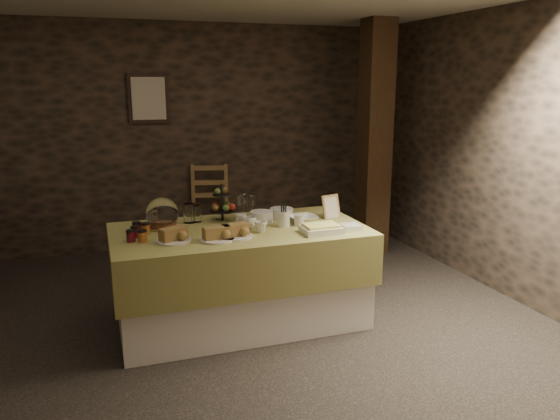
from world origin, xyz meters
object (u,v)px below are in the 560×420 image
object	(u,v)px
timber_column	(375,140)
fruit_stand	(223,206)
buffet_table	(240,269)
chair	(208,212)

from	to	relation	value
timber_column	fruit_stand	world-z (taller)	timber_column
buffet_table	timber_column	size ratio (longest dim) A/B	0.77
buffet_table	chair	xyz separation A→B (m)	(0.17, 2.12, -0.02)
chair	fruit_stand	world-z (taller)	fruit_stand
chair	fruit_stand	bearing A→B (deg)	-82.51
chair	timber_column	bearing A→B (deg)	-8.11
buffet_table	timber_column	bearing A→B (deg)	35.45
buffet_table	timber_column	distance (m)	2.52
buffet_table	chair	distance (m)	2.13
timber_column	fruit_stand	distance (m)	2.30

